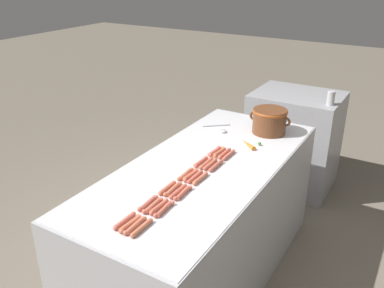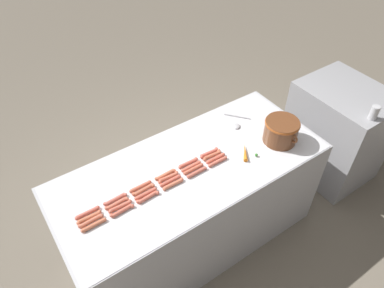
{
  "view_description": "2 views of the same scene",
  "coord_description": "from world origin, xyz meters",
  "px_view_note": "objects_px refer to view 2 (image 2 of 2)",
  "views": [
    {
      "loc": [
        1.15,
        -2.09,
        2.13
      ],
      "look_at": [
        -0.14,
        0.07,
        1.0
      ],
      "focal_mm": 38.35,
      "sensor_mm": 36.0,
      "label": 1
    },
    {
      "loc": [
        1.47,
        -0.99,
        2.83
      ],
      "look_at": [
        -0.13,
        0.1,
        0.99
      ],
      "focal_mm": 33.52,
      "sensor_mm": 36.0,
      "label": 2
    }
  ],
  "objects_px": {
    "hot_dog_7": "(117,203)",
    "hot_dog_17": "(216,158)",
    "hot_dog_18": "(94,225)",
    "hot_dog_19": "(122,211)",
    "hot_dog_6": "(89,217)",
    "hot_dog_9": "(168,177)",
    "hot_dog_15": "(170,181)",
    "hot_dog_21": "(173,184)",
    "hot_dog_8": "(144,190)",
    "hot_dog_14": "(146,194)",
    "bean_pot": "(281,130)",
    "hot_dog_5": "(209,153)",
    "hot_dog_2": "(140,187)",
    "hot_dog_3": "(165,175)",
    "hot_dog_13": "(120,206)",
    "soda_can": "(374,113)",
    "hot_dog_1": "(115,199)",
    "hot_dog_20": "(148,197)",
    "hot_dog_10": "(191,166)",
    "hot_dog_0": "(87,213)",
    "hot_dog_4": "(188,163)",
    "carrot": "(246,153)",
    "back_cabinet": "(336,132)",
    "serving_spoon": "(237,123)",
    "hot_dog_16": "(193,169)",
    "hot_dog_23": "(218,162)",
    "hot_dog_12": "(91,221)",
    "hot_dog_11": "(212,155)",
    "hot_dog_22": "(197,172)"
  },
  "relations": [
    {
      "from": "hot_dog_7",
      "to": "hot_dog_17",
      "type": "height_order",
      "value": "same"
    },
    {
      "from": "hot_dog_18",
      "to": "hot_dog_19",
      "type": "xyz_separation_m",
      "value": [
        0.0,
        0.19,
        0.0
      ]
    },
    {
      "from": "hot_dog_6",
      "to": "hot_dog_9",
      "type": "height_order",
      "value": "same"
    },
    {
      "from": "hot_dog_15",
      "to": "hot_dog_21",
      "type": "distance_m",
      "value": 0.04
    },
    {
      "from": "hot_dog_8",
      "to": "hot_dog_14",
      "type": "xyz_separation_m",
      "value": [
        0.04,
        -0.0,
        0.0
      ]
    },
    {
      "from": "hot_dog_15",
      "to": "bean_pot",
      "type": "height_order",
      "value": "bean_pot"
    },
    {
      "from": "hot_dog_5",
      "to": "hot_dog_2",
      "type": "bearing_deg",
      "value": -90.12
    },
    {
      "from": "hot_dog_3",
      "to": "hot_dog_19",
      "type": "height_order",
      "value": "same"
    },
    {
      "from": "hot_dog_13",
      "to": "soda_can",
      "type": "bearing_deg",
      "value": 79.44
    },
    {
      "from": "hot_dog_1",
      "to": "hot_dog_20",
      "type": "distance_m",
      "value": 0.22
    },
    {
      "from": "hot_dog_6",
      "to": "hot_dog_19",
      "type": "bearing_deg",
      "value": 70.01
    },
    {
      "from": "hot_dog_8",
      "to": "hot_dog_10",
      "type": "distance_m",
      "value": 0.39
    },
    {
      "from": "hot_dog_6",
      "to": "bean_pot",
      "type": "relative_size",
      "value": 0.51
    },
    {
      "from": "hot_dog_0",
      "to": "hot_dog_6",
      "type": "xyz_separation_m",
      "value": [
        0.04,
        -0.0,
        0.0
      ]
    },
    {
      "from": "hot_dog_0",
      "to": "hot_dog_15",
      "type": "xyz_separation_m",
      "value": [
        0.07,
        0.58,
        0.0
      ]
    },
    {
      "from": "hot_dog_13",
      "to": "hot_dog_19",
      "type": "bearing_deg",
      "value": -6.88
    },
    {
      "from": "hot_dog_4",
      "to": "carrot",
      "type": "distance_m",
      "value": 0.44
    },
    {
      "from": "hot_dog_9",
      "to": "hot_dog_15",
      "type": "distance_m",
      "value": 0.04
    },
    {
      "from": "back_cabinet",
      "to": "hot_dog_8",
      "type": "xyz_separation_m",
      "value": [
        -0.08,
        -2.06,
        0.45
      ]
    },
    {
      "from": "hot_dog_20",
      "to": "serving_spoon",
      "type": "xyz_separation_m",
      "value": [
        -0.26,
        0.98,
        -0.01
      ]
    },
    {
      "from": "hot_dog_20",
      "to": "hot_dog_16",
      "type": "bearing_deg",
      "value": 95.53
    },
    {
      "from": "hot_dog_4",
      "to": "serving_spoon",
      "type": "relative_size",
      "value": 0.73
    },
    {
      "from": "hot_dog_6",
      "to": "hot_dog_8",
      "type": "bearing_deg",
      "value": 90.4
    },
    {
      "from": "hot_dog_19",
      "to": "carrot",
      "type": "height_order",
      "value": "carrot"
    },
    {
      "from": "back_cabinet",
      "to": "serving_spoon",
      "type": "relative_size",
      "value": 4.2
    },
    {
      "from": "hot_dog_13",
      "to": "hot_dog_19",
      "type": "distance_m",
      "value": 0.04
    },
    {
      "from": "hot_dog_5",
      "to": "hot_dog_9",
      "type": "height_order",
      "value": "same"
    },
    {
      "from": "hot_dog_23",
      "to": "hot_dog_15",
      "type": "bearing_deg",
      "value": -95.88
    },
    {
      "from": "hot_dog_4",
      "to": "carrot",
      "type": "xyz_separation_m",
      "value": [
        0.16,
        0.42,
        0.0
      ]
    },
    {
      "from": "hot_dog_12",
      "to": "hot_dog_15",
      "type": "bearing_deg",
      "value": 90.0
    },
    {
      "from": "hot_dog_7",
      "to": "hot_dog_18",
      "type": "relative_size",
      "value": 1.0
    },
    {
      "from": "hot_dog_7",
      "to": "hot_dog_23",
      "type": "distance_m",
      "value": 0.78
    },
    {
      "from": "hot_dog_19",
      "to": "bean_pot",
      "type": "relative_size",
      "value": 0.51
    },
    {
      "from": "hot_dog_1",
      "to": "hot_dog_15",
      "type": "distance_m",
      "value": 0.39
    },
    {
      "from": "hot_dog_0",
      "to": "hot_dog_4",
      "type": "relative_size",
      "value": 1.0
    },
    {
      "from": "hot_dog_6",
      "to": "soda_can",
      "type": "xyz_separation_m",
      "value": [
        0.42,
        2.27,
        0.1
      ]
    },
    {
      "from": "hot_dog_1",
      "to": "hot_dog_23",
      "type": "height_order",
      "value": "same"
    },
    {
      "from": "hot_dog_7",
      "to": "hot_dog_8",
      "type": "bearing_deg",
      "value": 90.83
    },
    {
      "from": "hot_dog_6",
      "to": "hot_dog_1",
      "type": "bearing_deg",
      "value": 100.63
    },
    {
      "from": "hot_dog_6",
      "to": "hot_dog_11",
      "type": "distance_m",
      "value": 0.97
    },
    {
      "from": "hot_dog_10",
      "to": "hot_dog_23",
      "type": "xyz_separation_m",
      "value": [
        0.07,
        0.19,
        0.0
      ]
    },
    {
      "from": "hot_dog_17",
      "to": "hot_dog_1",
      "type": "bearing_deg",
      "value": -95.34
    },
    {
      "from": "hot_dog_3",
      "to": "bean_pot",
      "type": "bearing_deg",
      "value": 78.85
    },
    {
      "from": "hot_dog_3",
      "to": "hot_dog_19",
      "type": "relative_size",
      "value": 1.0
    },
    {
      "from": "back_cabinet",
      "to": "hot_dog_10",
      "type": "relative_size",
      "value": 5.75
    },
    {
      "from": "hot_dog_1",
      "to": "hot_dog_11",
      "type": "relative_size",
      "value": 1.0
    },
    {
      "from": "hot_dog_17",
      "to": "hot_dog_23",
      "type": "relative_size",
      "value": 1.0
    },
    {
      "from": "hot_dog_2",
      "to": "hot_dog_13",
      "type": "xyz_separation_m",
      "value": [
        0.07,
        -0.19,
        0.0
      ]
    },
    {
      "from": "hot_dog_17",
      "to": "hot_dog_22",
      "type": "height_order",
      "value": "same"
    },
    {
      "from": "hot_dog_17",
      "to": "hot_dog_4",
      "type": "bearing_deg",
      "value": -111.11
    }
  ]
}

